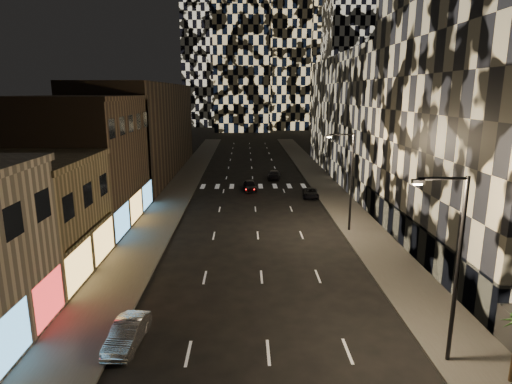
{
  "coord_description": "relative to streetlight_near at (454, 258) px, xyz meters",
  "views": [
    {
      "loc": [
        -1.1,
        -8.0,
        12.69
      ],
      "look_at": [
        -0.37,
        20.69,
        6.0
      ],
      "focal_mm": 30.0,
      "sensor_mm": 36.0,
      "label": 1
    }
  ],
  "objects": [
    {
      "name": "car_silver_parked",
      "position": [
        -15.55,
        1.83,
        -4.71
      ],
      "size": [
        1.7,
        4.02,
        1.29
      ],
      "primitive_type": "imported",
      "rotation": [
        0.0,
        0.0,
        -0.09
      ],
      "color": "#939498",
      "rests_on": "ground"
    },
    {
      "name": "midrise_base",
      "position": [
        3.95,
        14.5,
        -3.85
      ],
      "size": [
        0.6,
        25.0,
        3.0
      ],
      "primitive_type": "cube",
      "color": "#383838",
      "rests_on": "ground"
    },
    {
      "name": "car_dark_rightlane",
      "position": [
        -1.37,
        33.32,
        -4.8
      ],
      "size": [
        2.16,
        4.12,
        1.11
      ],
      "primitive_type": "imported",
      "rotation": [
        0.0,
        0.0,
        -0.08
      ],
      "color": "black",
      "rests_on": "ground"
    },
    {
      "name": "retail_filler_left",
      "position": [
        -25.35,
        50.0,
        1.65
      ],
      "size": [
        10.0,
        40.0,
        14.0
      ],
      "primitive_type": "cube",
      "color": "#473628",
      "rests_on": "ground"
    },
    {
      "name": "curb_right",
      "position": [
        -0.45,
        40.0,
        -5.28
      ],
      "size": [
        0.2,
        120.0,
        0.15
      ],
      "primitive_type": "cube",
      "color": "#4C4C47",
      "rests_on": "ground"
    },
    {
      "name": "streetlight_far",
      "position": [
        0.0,
        20.0,
        0.0
      ],
      "size": [
        2.55,
        0.25,
        9.0
      ],
      "color": "black",
      "rests_on": "sidewalk_right"
    },
    {
      "name": "car_dark_midlane",
      "position": [
        -8.85,
        37.21,
        -4.65
      ],
      "size": [
        2.0,
        4.25,
        1.4
      ],
      "primitive_type": "imported",
      "rotation": [
        0.0,
        0.0,
        0.08
      ],
      "color": "black",
      "rests_on": "ground"
    },
    {
      "name": "sidewalk_right",
      "position": [
        1.65,
        40.0,
        -5.28
      ],
      "size": [
        4.0,
        120.0,
        0.15
      ],
      "primitive_type": "cube",
      "color": "#47443F",
      "rests_on": "ground"
    },
    {
      "name": "streetlight_near",
      "position": [
        0.0,
        0.0,
        0.0
      ],
      "size": [
        2.55,
        0.25,
        9.0
      ],
      "color": "black",
      "rests_on": "sidewalk_right"
    },
    {
      "name": "midrise_filler_right",
      "position": [
        11.65,
        47.0,
        3.65
      ],
      "size": [
        16.0,
        40.0,
        18.0
      ],
      "primitive_type": "cube",
      "color": "#232326",
      "rests_on": "ground"
    },
    {
      "name": "car_dark_oncoming",
      "position": [
        -5.1,
        45.25,
        -4.7
      ],
      "size": [
        2.44,
        4.71,
        1.31
      ],
      "primitive_type": "imported",
      "rotation": [
        0.0,
        0.0,
        3.0
      ],
      "color": "black",
      "rests_on": "ground"
    },
    {
      "name": "retail_tan",
      "position": [
        -25.35,
        11.0,
        -1.35
      ],
      "size": [
        10.0,
        10.0,
        8.0
      ],
      "primitive_type": "cube",
      "color": "#877651",
      "rests_on": "ground"
    },
    {
      "name": "curb_left",
      "position": [
        -16.25,
        40.0,
        -5.28
      ],
      "size": [
        0.2,
        120.0,
        0.15
      ],
      "primitive_type": "cube",
      "color": "#4C4C47",
      "rests_on": "ground"
    },
    {
      "name": "retail_brown",
      "position": [
        -25.35,
        23.5,
        0.65
      ],
      "size": [
        10.0,
        15.0,
        12.0
      ],
      "primitive_type": "cube",
      "color": "#473628",
      "rests_on": "ground"
    },
    {
      "name": "sidewalk_left",
      "position": [
        -18.35,
        40.0,
        -5.28
      ],
      "size": [
        4.0,
        120.0,
        0.15
      ],
      "primitive_type": "cube",
      "color": "#47443F",
      "rests_on": "ground"
    }
  ]
}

